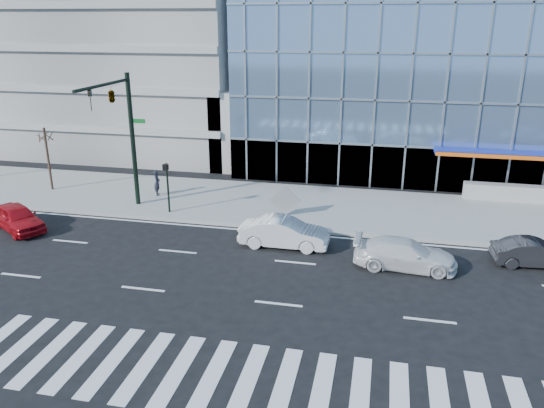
{
  "coord_description": "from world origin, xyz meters",
  "views": [
    {
      "loc": [
        3.79,
        -22.79,
        11.07
      ],
      "look_at": [
        -1.79,
        3.0,
        1.82
      ],
      "focal_mm": 35.0,
      "sensor_mm": 36.0,
      "label": 1
    }
  ],
  "objects_px": {
    "pedestrian": "(157,183)",
    "white_suv": "(405,254)",
    "street_tree_near": "(45,136)",
    "white_sedan": "(284,233)",
    "tilted_panel": "(285,201)",
    "traffic_signal": "(118,111)",
    "dark_sedan": "(535,253)",
    "red_sedan": "(17,218)",
    "ped_signal_post": "(167,180)"
  },
  "relations": [
    {
      "from": "pedestrian",
      "to": "white_suv",
      "type": "bearing_deg",
      "value": -131.55
    },
    {
      "from": "street_tree_near",
      "to": "white_sedan",
      "type": "bearing_deg",
      "value": -18.44
    },
    {
      "from": "white_suv",
      "to": "tilted_panel",
      "type": "relative_size",
      "value": 3.65
    },
    {
      "from": "pedestrian",
      "to": "tilted_panel",
      "type": "distance_m",
      "value": 9.08
    },
    {
      "from": "white_suv",
      "to": "tilted_panel",
      "type": "height_order",
      "value": "tilted_panel"
    },
    {
      "from": "street_tree_near",
      "to": "pedestrian",
      "type": "xyz_separation_m",
      "value": [
        7.51,
        0.34,
        -2.8
      ]
    },
    {
      "from": "traffic_signal",
      "to": "white_suv",
      "type": "xyz_separation_m",
      "value": [
        16.1,
        -4.01,
        -5.48
      ]
    },
    {
      "from": "dark_sedan",
      "to": "tilted_panel",
      "type": "relative_size",
      "value": 2.99
    },
    {
      "from": "traffic_signal",
      "to": "dark_sedan",
      "type": "xyz_separation_m",
      "value": [
        22.1,
        -2.48,
        -5.52
      ]
    },
    {
      "from": "red_sedan",
      "to": "pedestrian",
      "type": "relative_size",
      "value": 2.51
    },
    {
      "from": "tilted_panel",
      "to": "red_sedan",
      "type": "bearing_deg",
      "value": -169.02
    },
    {
      "from": "street_tree_near",
      "to": "red_sedan",
      "type": "height_order",
      "value": "street_tree_near"
    },
    {
      "from": "traffic_signal",
      "to": "dark_sedan",
      "type": "relative_size",
      "value": 2.06
    },
    {
      "from": "white_sedan",
      "to": "white_suv",
      "type": "bearing_deg",
      "value": -101.46
    },
    {
      "from": "dark_sedan",
      "to": "red_sedan",
      "type": "xyz_separation_m",
      "value": [
        -26.81,
        -1.18,
        0.07
      ]
    },
    {
      "from": "ped_signal_post",
      "to": "street_tree_near",
      "type": "distance_m",
      "value": 9.97
    },
    {
      "from": "dark_sedan",
      "to": "pedestrian",
      "type": "xyz_separation_m",
      "value": [
        -21.59,
        5.75,
        0.34
      ]
    },
    {
      "from": "white_suv",
      "to": "white_sedan",
      "type": "height_order",
      "value": "white_sedan"
    },
    {
      "from": "street_tree_near",
      "to": "white_suv",
      "type": "distance_m",
      "value": 24.32
    },
    {
      "from": "street_tree_near",
      "to": "traffic_signal",
      "type": "bearing_deg",
      "value": -22.71
    },
    {
      "from": "ped_signal_post",
      "to": "pedestrian",
      "type": "height_order",
      "value": "ped_signal_post"
    },
    {
      "from": "traffic_signal",
      "to": "ped_signal_post",
      "type": "height_order",
      "value": "traffic_signal"
    },
    {
      "from": "white_suv",
      "to": "tilted_panel",
      "type": "bearing_deg",
      "value": 53.24
    },
    {
      "from": "ped_signal_post",
      "to": "dark_sedan",
      "type": "relative_size",
      "value": 0.77
    },
    {
      "from": "traffic_signal",
      "to": "white_suv",
      "type": "distance_m",
      "value": 17.47
    },
    {
      "from": "tilted_panel",
      "to": "white_suv",
      "type": "bearing_deg",
      "value": -46.39
    },
    {
      "from": "white_suv",
      "to": "traffic_signal",
      "type": "bearing_deg",
      "value": 77.34
    },
    {
      "from": "traffic_signal",
      "to": "white_suv",
      "type": "bearing_deg",
      "value": -13.98
    },
    {
      "from": "red_sedan",
      "to": "pedestrian",
      "type": "height_order",
      "value": "pedestrian"
    },
    {
      "from": "street_tree_near",
      "to": "white_suv",
      "type": "height_order",
      "value": "street_tree_near"
    },
    {
      "from": "dark_sedan",
      "to": "ped_signal_post",
      "type": "bearing_deg",
      "value": 76.02
    },
    {
      "from": "traffic_signal",
      "to": "street_tree_near",
      "type": "distance_m",
      "value": 7.96
    },
    {
      "from": "ped_signal_post",
      "to": "street_tree_near",
      "type": "bearing_deg",
      "value": 164.94
    },
    {
      "from": "traffic_signal",
      "to": "white_sedan",
      "type": "bearing_deg",
      "value": -15.34
    },
    {
      "from": "ped_signal_post",
      "to": "tilted_panel",
      "type": "bearing_deg",
      "value": 7.43
    },
    {
      "from": "white_suv",
      "to": "dark_sedan",
      "type": "height_order",
      "value": "white_suv"
    },
    {
      "from": "street_tree_near",
      "to": "tilted_panel",
      "type": "relative_size",
      "value": 3.25
    },
    {
      "from": "ped_signal_post",
      "to": "pedestrian",
      "type": "relative_size",
      "value": 1.8
    },
    {
      "from": "tilted_panel",
      "to": "street_tree_near",
      "type": "bearing_deg",
      "value": 165.91
    },
    {
      "from": "ped_signal_post",
      "to": "red_sedan",
      "type": "xyz_separation_m",
      "value": [
        -7.21,
        -4.03,
        -1.43
      ]
    },
    {
      "from": "dark_sedan",
      "to": "tilted_panel",
      "type": "distance_m",
      "value": 13.28
    },
    {
      "from": "street_tree_near",
      "to": "dark_sedan",
      "type": "bearing_deg",
      "value": -10.53
    },
    {
      "from": "street_tree_near",
      "to": "white_sedan",
      "type": "relative_size",
      "value": 0.93
    },
    {
      "from": "ped_signal_post",
      "to": "white_suv",
      "type": "bearing_deg",
      "value": -17.86
    },
    {
      "from": "white_suv",
      "to": "dark_sedan",
      "type": "distance_m",
      "value": 6.19
    },
    {
      "from": "white_sedan",
      "to": "pedestrian",
      "type": "bearing_deg",
      "value": 58.01
    },
    {
      "from": "white_suv",
      "to": "red_sedan",
      "type": "bearing_deg",
      "value": 90.35
    },
    {
      "from": "dark_sedan",
      "to": "tilted_panel",
      "type": "bearing_deg",
      "value": 67.9
    },
    {
      "from": "traffic_signal",
      "to": "red_sedan",
      "type": "xyz_separation_m",
      "value": [
        -4.72,
        -3.66,
        -5.45
      ]
    },
    {
      "from": "white_suv",
      "to": "red_sedan",
      "type": "relative_size",
      "value": 1.14
    }
  ]
}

